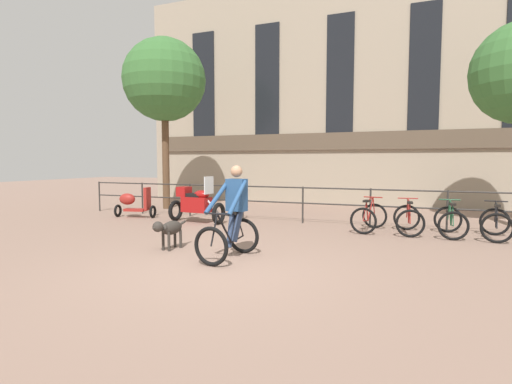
# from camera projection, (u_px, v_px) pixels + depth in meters

# --- Properties ---
(ground_plane) EXTENTS (60.00, 60.00, 0.00)m
(ground_plane) POSITION_uv_depth(u_px,v_px,m) (219.00, 267.00, 6.68)
(ground_plane) COLOR #8E7060
(canal_railing) EXTENTS (15.05, 0.05, 1.05)m
(canal_railing) POSITION_uv_depth(u_px,v_px,m) (303.00, 199.00, 11.42)
(canal_railing) COLOR #2D2B28
(canal_railing) RESTS_ON ground_plane
(building_facade) EXTENTS (18.00, 0.72, 9.25)m
(building_facade) POSITION_uv_depth(u_px,v_px,m) (341.00, 93.00, 16.47)
(building_facade) COLOR gray
(building_facade) RESTS_ON ground_plane
(cyclist_with_bike) EXTENTS (0.79, 1.23, 1.70)m
(cyclist_with_bike) POSITION_uv_depth(u_px,v_px,m) (232.00, 217.00, 7.31)
(cyclist_with_bike) COLOR black
(cyclist_with_bike) RESTS_ON ground_plane
(dog) EXTENTS (0.32, 0.96, 0.62)m
(dog) POSITION_uv_depth(u_px,v_px,m) (169.00, 229.00, 7.97)
(dog) COLOR #332D28
(dog) RESTS_ON ground_plane
(parked_motorcycle) EXTENTS (1.67, 0.75, 1.35)m
(parked_motorcycle) POSITION_uv_depth(u_px,v_px,m) (196.00, 203.00, 11.52)
(parked_motorcycle) COLOR black
(parked_motorcycle) RESTS_ON ground_plane
(parked_bicycle_near_lamp) EXTENTS (0.82, 1.20, 0.86)m
(parked_bicycle_near_lamp) POSITION_uv_depth(u_px,v_px,m) (369.00, 217.00, 10.12)
(parked_bicycle_near_lamp) COLOR black
(parked_bicycle_near_lamp) RESTS_ON ground_plane
(parked_bicycle_mid_left) EXTENTS (0.77, 1.17, 0.86)m
(parked_bicycle_mid_left) POSITION_uv_depth(u_px,v_px,m) (408.00, 219.00, 9.77)
(parked_bicycle_mid_left) COLOR black
(parked_bicycle_mid_left) RESTS_ON ground_plane
(parked_bicycle_mid_right) EXTENTS (0.71, 1.14, 0.86)m
(parked_bicycle_mid_right) POSITION_uv_depth(u_px,v_px,m) (451.00, 221.00, 9.42)
(parked_bicycle_mid_right) COLOR black
(parked_bicycle_mid_right) RESTS_ON ground_plane
(parked_bicycle_far_end) EXTENTS (0.78, 1.18, 0.86)m
(parked_bicycle_far_end) POSITION_uv_depth(u_px,v_px,m) (496.00, 224.00, 9.07)
(parked_bicycle_far_end) COLOR black
(parked_bicycle_far_end) RESTS_ON ground_plane
(parked_scooter) EXTENTS (1.33, 0.64, 0.96)m
(parked_scooter) POSITION_uv_depth(u_px,v_px,m) (134.00, 203.00, 12.60)
(parked_scooter) COLOR black
(parked_scooter) RESTS_ON ground_plane
(tree_canalside_left) EXTENTS (3.03, 3.03, 6.28)m
(tree_canalside_left) POSITION_uv_depth(u_px,v_px,m) (164.00, 80.00, 14.66)
(tree_canalside_left) COLOR brown
(tree_canalside_left) RESTS_ON ground_plane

